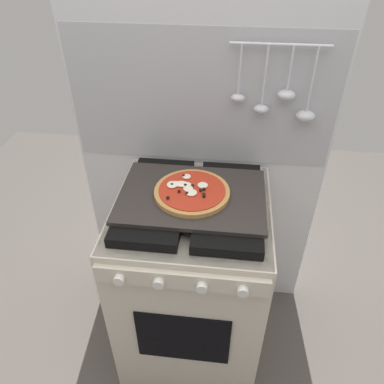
# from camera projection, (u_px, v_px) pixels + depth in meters

# --- Properties ---
(ground_plane) EXTENTS (4.00, 4.00, 0.00)m
(ground_plane) POSITION_uv_depth(u_px,v_px,m) (192.00, 334.00, 1.92)
(ground_plane) COLOR #4C4742
(kitchen_backsplash) EXTENTS (1.10, 0.09, 1.55)m
(kitchen_backsplash) POSITION_uv_depth(u_px,v_px,m) (201.00, 173.00, 1.71)
(kitchen_backsplash) COLOR silver
(kitchen_backsplash) RESTS_ON ground_plane
(stove) EXTENTS (0.60, 0.64, 0.90)m
(stove) POSITION_uv_depth(u_px,v_px,m) (192.00, 277.00, 1.65)
(stove) COLOR beige
(stove) RESTS_ON ground_plane
(baking_tray) EXTENTS (0.54, 0.38, 0.02)m
(baking_tray) POSITION_uv_depth(u_px,v_px,m) (192.00, 196.00, 1.38)
(baking_tray) COLOR #2D2826
(baking_tray) RESTS_ON stove
(pizza_left) EXTENTS (0.28, 0.28, 0.03)m
(pizza_left) POSITION_uv_depth(u_px,v_px,m) (191.00, 191.00, 1.36)
(pizza_left) COLOR #C18947
(pizza_left) RESTS_ON baking_tray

